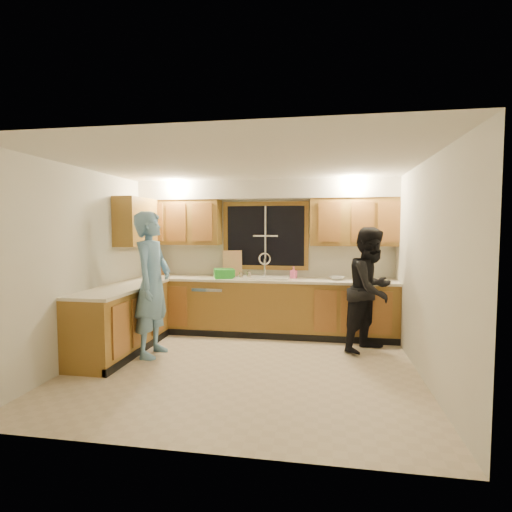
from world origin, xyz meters
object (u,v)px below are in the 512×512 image
Objects in this scene: man at (152,284)px; bowl at (337,278)px; stove at (99,330)px; woman at (371,290)px; dishwasher at (212,308)px; knife_block at (160,268)px; dish_crate at (224,273)px; sink at (263,282)px; soap_bottle at (294,272)px.

bowl is at bearing -61.84° from man.
stove is 3.66m from woman.
knife_block is (-0.99, 0.18, 0.63)m from dishwasher.
woman is 5.53× the size of dish_crate.
sink reaches higher than knife_block.
dishwasher is 4.28× the size of soap_bottle.
sink is 0.49× the size of woman.
soap_bottle reaches higher than stove.
woman is 3.56m from knife_block.
woman is (2.48, -0.61, 0.46)m from dishwasher.
soap_bottle is (-1.14, 0.69, 0.14)m from woman.
dishwasher is 1.49m from man.
bowl is at bearing 75.59° from woman.
stove is 0.46× the size of man.
dishwasher is 0.63m from dish_crate.
sink is 3.69× the size of knife_block.
bowl is (2.03, 0.00, 0.54)m from dishwasher.
sink is 4.49× the size of soap_bottle.
dish_crate is at bearing 115.54° from woman.
knife_block is (-3.47, 0.78, 0.17)m from woman.
dish_crate is (0.23, -0.07, 0.58)m from dishwasher.
dishwasher is 2.04m from stove.
stove is 4.70× the size of soap_bottle.
knife_block is at bearing 174.97° from sink.
soap_bottle is at bearing 3.43° from dishwasher.
woman reaches higher than stove.
knife_block is 3.02m from bowl.
woman is at bearing -31.17° from soap_bottle.
sink is at bearing 179.33° from bowl.
man is at bearing 46.62° from stove.
stove is 2.17m from dish_crate.
stove is at bearing -124.03° from dish_crate.
bowl is (3.01, -0.18, -0.09)m from knife_block.
sink is 3.71× the size of bowl.
dish_crate reaches higher than bowl.
woman is 1.34m from soap_bottle.
soap_bottle reaches higher than bowl.
man is (-1.31, -1.31, 0.11)m from sink.
man is 6.19× the size of dish_crate.
sink is 2.60m from stove.
dishwasher is 1.18m from knife_block.
dish_crate is 1.80m from bowl.
dishwasher is 0.47× the size of woman.
man is 10.19× the size of soap_bottle.
dishwasher is 1.47m from soap_bottle.
sink is at bearing -172.38° from soap_bottle.
woman is 7.47× the size of knife_block.
bowl is at bearing 31.31° from stove.
woman is 0.76m from bowl.
woman is (1.63, -0.62, 0.01)m from sink.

